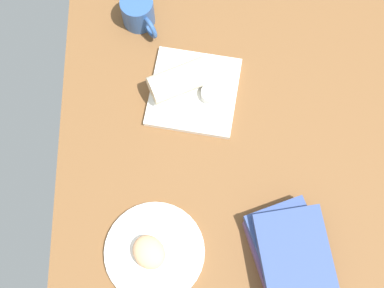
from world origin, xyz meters
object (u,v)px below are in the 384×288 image
Objects in this scene: round_plate at (155,252)px; square_plate at (194,92)px; scone_pastry at (149,252)px; breakfast_wrap at (179,80)px; book_stack at (290,250)px; sauce_cup at (212,94)px; coffee_mug at (139,12)px.

square_plate reaches higher than round_plate.
breakfast_wrap reaches higher than scone_pastry.
scone_pastry is 0.33× the size of book_stack.
scone_pastry is at bearing 158.97° from sauce_cup.
sauce_cup is at bearing -21.03° from scone_pastry.
scone_pastry is at bearing -176.41° from coffee_mug.
square_plate is 1.47× the size of breakfast_wrap.
square_plate is 46.38cm from book_stack.
square_plate is at bearing 27.90° from book_stack.
coffee_mug is (20.06, 10.65, -0.68)cm from breakfast_wrap.
sauce_cup reaches higher than round_plate.
sauce_cup is at bearing 48.58° from breakfast_wrap.
breakfast_wrap is 1.23× the size of coffee_mug.
coffee_mug is (62.21, 36.06, 0.66)cm from book_stack.
square_plate is 5.89cm from breakfast_wrap.
coffee_mug is at bearing -175.16° from breakfast_wrap.
breakfast_wrap is at bearing 31.09° from book_stack.
coffee_mug reaches higher than round_plate.
scone_pastry reaches higher than round_plate.
square_plate is at bearing -13.04° from round_plate.
book_stack reaches higher than square_plate.
book_stack is at bearing 7.97° from breakfast_wrap.
square_plate is 0.89× the size of book_stack.
round_plate is at bearing -30.81° from breakfast_wrap.
scone_pastry is at bearing 110.34° from round_plate.
breakfast_wrap is (42.32, -6.73, 1.54)cm from scone_pastry.
coffee_mug is (22.86, 19.11, 1.39)cm from sauce_cup.
coffee_mug is (62.38, 3.91, 0.87)cm from scone_pastry.
coffee_mug is at bearing 4.60° from round_plate.
coffee_mug is at bearing 30.10° from book_stack.
round_plate is at bearing -69.66° from scone_pastry.
breakfast_wrap reaches higher than square_plate.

